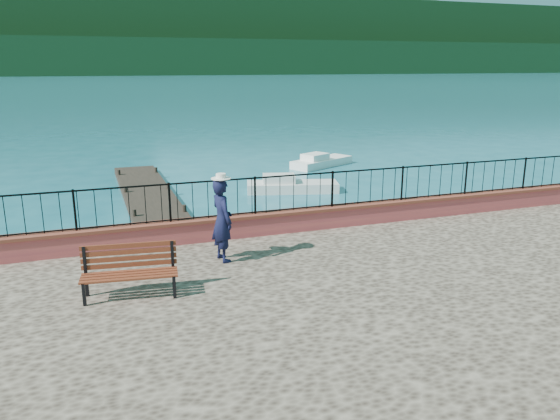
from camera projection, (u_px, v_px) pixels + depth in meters
ground at (322, 338)px, 11.46m from camera, size 2000.00×2000.00×0.00m
parapet at (266, 223)px, 14.44m from camera, size 28.00×0.46×0.58m
railing at (266, 195)px, 14.24m from camera, size 27.00×0.05×0.95m
dock at (153, 205)px, 21.67m from camera, size 2.00×16.00×0.30m
far_forest at (86, 57)px, 281.81m from camera, size 900.00×60.00×18.00m
foothills at (82, 36)px, 332.98m from camera, size 900.00×120.00×44.00m
companion_hill at (297, 69)px, 592.31m from camera, size 448.00×384.00×180.00m
park_bench at (130, 282)px, 10.52m from camera, size 1.87×0.82×1.01m
person at (222, 220)px, 12.31m from camera, size 0.58×0.77×1.91m
hat at (221, 176)px, 12.04m from camera, size 0.44×0.44×0.12m
boat_1 at (292, 183)px, 24.50m from camera, size 4.26×2.36×0.80m
boat_2 at (322, 159)px, 30.63m from camera, size 4.11×2.91×0.80m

